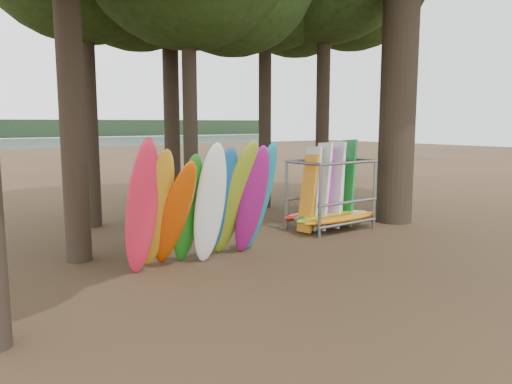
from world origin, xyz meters
TOP-DOWN VIEW (x-y plane):
  - ground at (0.00, 0.00)m, footprint 120.00×120.00m
  - kayak_row at (-2.72, 0.29)m, footprint 4.03×1.88m
  - storage_rack at (2.44, 1.41)m, footprint 3.10×1.57m

SIDE VIEW (x-z plane):
  - ground at x=0.00m, z-range 0.00..0.00m
  - storage_rack at x=2.44m, z-range -0.39..2.42m
  - kayak_row at x=-2.72m, z-range -0.16..3.00m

